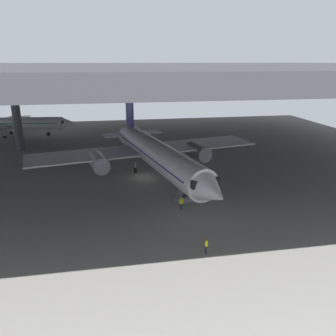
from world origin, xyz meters
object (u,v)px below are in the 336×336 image
Objects in this scene: boarding_stairs at (190,194)px; crew_worker_by_stairs at (181,203)px; crew_worker_near_nose at (206,245)px; airplane_main at (156,153)px; airplane_distant at (13,124)px.

boarding_stairs reaches higher than crew_worker_by_stairs.
crew_worker_by_stairs is (-0.19, 9.95, 0.02)m from crew_worker_near_nose.
boarding_stairs is at bearing -74.46° from airplane_main.
airplane_distant reaches higher than crew_worker_near_nose.
boarding_stairs is 2.99× the size of crew_worker_near_nose.
crew_worker_by_stairs is (-1.82, -2.86, 0.20)m from boarding_stairs.
crew_worker_near_nose is at bearing -86.76° from airplane_main.
crew_worker_by_stairs reaches higher than crew_worker_near_nose.
boarding_stairs is at bearing 57.45° from crew_worker_by_stairs.
airplane_distant is (-32.17, 45.86, 2.32)m from boarding_stairs.
airplane_main reaches higher than boarding_stairs.
crew_worker_near_nose is at bearing -62.50° from airplane_distant.
airplane_main is at bearing 93.24° from crew_worker_near_nose.
airplane_main is 11.43m from boarding_stairs.
airplane_main is 8.20× the size of boarding_stairs.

